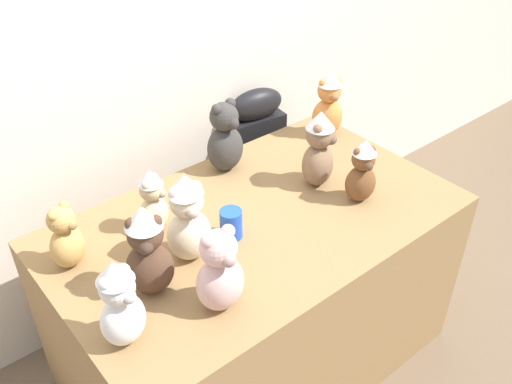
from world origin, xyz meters
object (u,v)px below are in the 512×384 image
Objects in this scene: teddy_bear_mocha at (319,150)px; teddy_bear_honey at (66,238)px; teddy_bear_sand at (153,201)px; teddy_bear_charcoal at (225,139)px; instrument_case at (256,175)px; teddy_bear_chestnut at (362,171)px; teddy_bear_blush at (220,272)px; display_table at (256,294)px; teddy_bear_cream at (188,218)px; teddy_bear_ginger at (328,104)px; teddy_bear_cocoa at (148,252)px; teddy_bear_snow at (120,304)px; party_cup_blue at (231,224)px.

teddy_bear_mocha is 0.99m from teddy_bear_honey.
teddy_bear_charcoal reaches higher than teddy_bear_sand.
teddy_bear_honey reaches higher than instrument_case.
teddy_bear_blush reaches higher than teddy_bear_chestnut.
teddy_bear_charcoal is 0.78m from teddy_bear_blush.
teddy_bear_blush is (-0.36, -0.27, 0.53)m from display_table.
teddy_bear_chestnut is 0.70m from teddy_bear_cream.
display_table is 0.67m from teddy_bear_chestnut.
teddy_bear_blush is (-1.01, -0.55, -0.02)m from teddy_bear_ginger.
teddy_bear_cocoa is at bearing -156.73° from teddy_bear_sand.
teddy_bear_blush is at bearing -27.65° from teddy_bear_cocoa.
teddy_bear_ginger is at bearing 77.88° from teddy_bear_chestnut.
teddy_bear_snow is 0.90× the size of teddy_bear_cream.
display_table is 13.84× the size of party_cup_blue.
teddy_bear_charcoal is 2.83× the size of party_cup_blue.
teddy_bear_honey is at bearing -159.55° from teddy_bear_ginger.
party_cup_blue is at bearing -141.86° from teddy_bear_ginger.
party_cup_blue is at bearing -131.35° from teddy_bear_charcoal.
display_table is at bearing -122.43° from instrument_case.
instrument_case is 2.85× the size of teddy_bear_cream.
instrument_case is 3.19× the size of teddy_bear_snow.
display_table is 0.64m from teddy_bear_sand.
party_cup_blue is (-0.78, -0.31, -0.10)m from teddy_bear_ginger.
teddy_bear_cocoa is at bearing -151.17° from teddy_bear_cream.
teddy_bear_mocha reaches higher than teddy_bear_ginger.
teddy_bear_chestnut is 0.75m from teddy_bear_blush.
party_cup_blue is (-0.52, 0.14, -0.07)m from teddy_bear_chestnut.
teddy_bear_sand is 0.77× the size of teddy_bear_cocoa.
display_table is 0.84m from teddy_bear_honey.
teddy_bear_blush is 1.24× the size of teddy_bear_honey.
teddy_bear_cream is at bearing -146.12° from teddy_bear_charcoal.
teddy_bear_mocha is 0.41m from teddy_bear_ginger.
teddy_bear_snow is at bearing -151.52° from teddy_bear_charcoal.
teddy_bear_ginger is at bearing -27.61° from teddy_bear_sand.
teddy_bear_snow reaches higher than teddy_bear_honey.
teddy_bear_cocoa is at bearing -166.44° from teddy_bear_chestnut.
teddy_bear_sand reaches higher than instrument_case.
teddy_bear_cream is 0.40m from teddy_bear_honey.
instrument_case is 3.22× the size of teddy_bear_blush.
teddy_bear_cocoa is 0.20m from teddy_bear_snow.
teddy_bear_ginger is at bearing 8.47° from teddy_bear_mocha.
teddy_bear_cocoa reaches higher than instrument_case.
teddy_bear_cream is (-0.30, -0.02, 0.56)m from display_table.
teddy_bear_ginger is 0.54m from teddy_bear_charcoal.
teddy_bear_cocoa is 1.37× the size of teddy_bear_honey.
teddy_bear_chestnut is 0.19m from teddy_bear_mocha.
teddy_bear_sand is (-0.32, 0.18, 0.52)m from display_table.
teddy_bear_blush is 2.70× the size of party_cup_blue.
teddy_bear_chestnut is at bearing -22.69° from display_table.
teddy_bear_chestnut is at bearing -59.54° from teddy_bear_sand.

